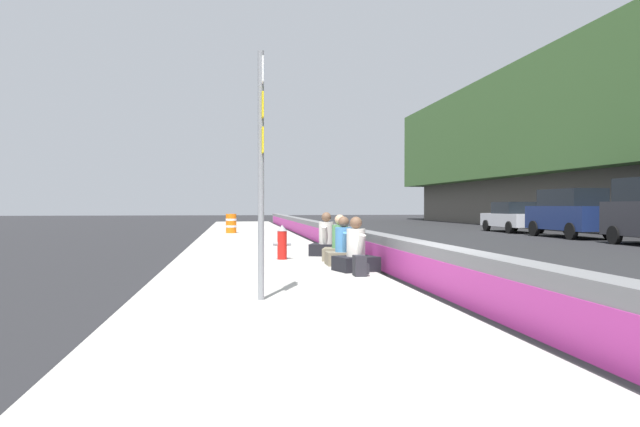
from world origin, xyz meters
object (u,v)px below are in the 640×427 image
at_px(seated_person_middle, 344,250).
at_px(route_sign_post, 261,155).
at_px(seated_person_rear, 340,246).
at_px(seated_person_foreground, 356,254).
at_px(parked_car_midline, 512,217).
at_px(parked_car_fourth, 570,212).
at_px(backpack, 360,266).
at_px(construction_barrel, 231,223).
at_px(seated_person_far, 326,242).
at_px(fire_hydrant, 282,242).

bearing_deg(seated_person_middle, route_sign_post, 155.45).
bearing_deg(seated_person_rear, seated_person_foreground, 177.85).
bearing_deg(seated_person_rear, parked_car_midline, -38.62).
height_order(seated_person_foreground, parked_car_fourth, parked_car_fourth).
bearing_deg(route_sign_post, seated_person_middle, -24.55).
distance_m(backpack, construction_barrel, 17.97).
height_order(seated_person_middle, construction_barrel, seated_person_middle).
bearing_deg(seated_person_far, parked_car_midline, -41.46).
xyz_separation_m(construction_barrel, parked_car_midline, (1.54, -15.68, 0.24)).
bearing_deg(parked_car_midline, construction_barrel, 95.60).
height_order(seated_person_rear, parked_car_midline, parked_car_midline).
distance_m(seated_person_foreground, seated_person_middle, 1.24).
height_order(route_sign_post, seated_person_rear, route_sign_post).
distance_m(seated_person_foreground, parked_car_fourth, 18.35).
bearing_deg(seated_person_rear, parked_car_fourth, -50.64).
relative_size(fire_hydrant, backpack, 2.20).
bearing_deg(seated_person_far, backpack, 179.01).
bearing_deg(seated_person_middle, fire_hydrant, 40.05).
xyz_separation_m(seated_person_far, parked_car_fourth, (9.18, -13.05, 0.67)).
bearing_deg(parked_car_midline, route_sign_post, 145.27).
bearing_deg(seated_person_foreground, parked_car_midline, -35.15).
xyz_separation_m(seated_person_foreground, seated_person_middle, (1.24, 0.02, -0.01)).
height_order(seated_person_far, parked_car_fourth, parked_car_fourth).
height_order(construction_barrel, parked_car_midline, parked_car_midline).
xyz_separation_m(route_sign_post, construction_barrel, (20.29, 0.55, -1.61)).
height_order(seated_person_middle, seated_person_far, seated_person_far).
relative_size(seated_person_middle, construction_barrel, 1.18).
bearing_deg(seated_person_middle, seated_person_foreground, -178.88).
distance_m(seated_person_far, parked_car_fourth, 15.97).
relative_size(route_sign_post, seated_person_foreground, 3.17).
height_order(fire_hydrant, seated_person_rear, seated_person_rear).
bearing_deg(parked_car_midline, backpack, 145.85).
bearing_deg(seated_person_middle, construction_barrel, 9.57).
xyz_separation_m(seated_person_middle, seated_person_far, (2.49, -0.00, 0.02)).
bearing_deg(route_sign_post, construction_barrel, 1.55).
height_order(fire_hydrant, seated_person_far, seated_person_far).
distance_m(seated_person_rear, construction_barrel, 14.90).
distance_m(seated_person_rear, backpack, 3.16).
bearing_deg(seated_person_middle, seated_person_rear, -5.95).
height_order(fire_hydrant, seated_person_foreground, seated_person_foreground).
relative_size(route_sign_post, seated_person_middle, 3.22).
relative_size(seated_person_rear, parked_car_midline, 0.25).
bearing_deg(seated_person_foreground, seated_person_rear, -2.15).
distance_m(fire_hydrant, seated_person_rear, 1.48).
xyz_separation_m(backpack, parked_car_fourth, (13.76, -13.13, 0.85)).
bearing_deg(construction_barrel, parked_car_midline, -84.40).
relative_size(fire_hydrant, parked_car_midline, 0.19).
xyz_separation_m(backpack, parked_car_midline, (19.32, -13.11, 0.53)).
bearing_deg(parked_car_midline, seated_person_rear, 141.38).
bearing_deg(parked_car_midline, seated_person_middle, 142.90).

